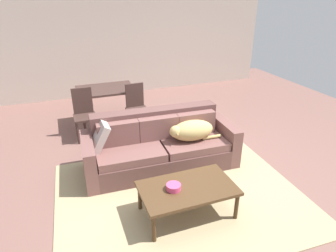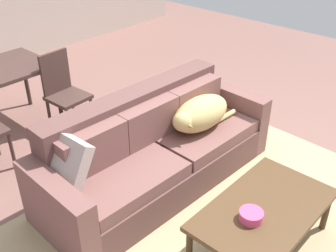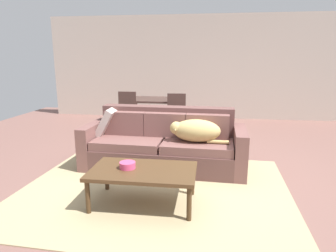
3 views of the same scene
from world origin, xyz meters
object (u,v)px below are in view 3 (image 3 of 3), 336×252
Objects in this scene: couch at (165,145)px; dining_chair_near_right at (176,116)px; dog_on_left_cushion at (195,131)px; bowl_on_coffee_table at (127,165)px; throw_pillow_by_left_arm at (107,122)px; dining_table at (156,103)px; coffee_table at (143,173)px; dining_chair_near_left at (126,114)px.

dining_chair_near_right is (0.02, 1.43, 0.16)m from couch.
bowl_on_coffee_table is (-0.69, -1.02, -0.16)m from dog_on_left_cushion.
throw_pillow_by_left_arm is 1.91m from dining_table.
dining_table is at bearing 130.45° from dining_chair_near_right.
bowl_on_coffee_table is 0.19× the size of dining_chair_near_right.
dining_table is (-0.93, 2.11, 0.06)m from dog_on_left_cushion.
dining_chair_near_right reaches higher than dining_table.
dog_on_left_cushion is at bearing 63.64° from coffee_table.
dining_chair_near_right is (0.25, 2.62, 0.06)m from bowl_on_coffee_table.
bowl_on_coffee_table is (0.67, -1.27, -0.20)m from throw_pillow_by_left_arm.
couch is at bearing -55.55° from dining_chair_near_left.
dining_chair_near_left reaches higher than dining_chair_near_right.
bowl_on_coffee_table reaches higher than coffee_table.
dining_chair_near_right reaches higher than couch.
throw_pillow_by_left_arm is at bearing 172.00° from dog_on_left_cushion.
dining_chair_near_right is at bearing 107.72° from dog_on_left_cushion.
throw_pillow_by_left_arm is at bearing -86.52° from dining_chair_near_left.
coffee_table is at bearing -114.03° from dog_on_left_cushion.
throw_pillow_by_left_arm is 0.37× the size of coffee_table.
throw_pillow_by_left_arm is 2.45× the size of bowl_on_coffee_table.
dining_table is at bearing 77.19° from throw_pillow_by_left_arm.
coffee_table is at bearing -56.68° from throw_pillow_by_left_arm.
dining_chair_near_left reaches higher than coffee_table.
dining_chair_near_left is (-0.51, -0.52, -0.16)m from dining_table.
dog_on_left_cushion is 0.71× the size of coffee_table.
dining_chair_near_right is at bearing 91.70° from couch.
dining_chair_near_right is (-0.44, 1.59, -0.11)m from dog_on_left_cushion.
couch is 2.03m from dining_table.
dining_chair_near_left is 1.02× the size of dining_chair_near_right.
dining_chair_near_left is (-0.08, 1.35, -0.13)m from throw_pillow_by_left_arm.
dining_table is 0.73m from dining_chair_near_right.
couch is at bearing -93.66° from dining_chair_near_right.
dog_on_left_cushion is (0.45, -0.16, 0.27)m from couch.
coffee_table is 3.19m from dining_table.
dog_on_left_cushion is 0.89× the size of dining_chair_near_right.
coffee_table is at bearing -90.43° from couch.
dining_chair_near_right is (0.92, 1.35, -0.14)m from throw_pillow_by_left_arm.
dining_chair_near_right is (1.00, 0.00, -0.01)m from dining_chair_near_left.
dining_chair_near_right reaches higher than dog_on_left_cushion.
dining_table is 1.20× the size of dining_chair_near_left.
dining_chair_near_right is (0.49, -0.52, -0.17)m from dining_table.
dog_on_left_cushion is at bearing 56.02° from bowl_on_coffee_table.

